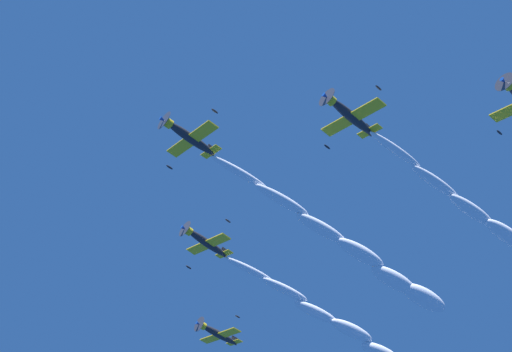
# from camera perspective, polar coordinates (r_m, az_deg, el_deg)

# --- Properties ---
(airplane_lead) EXTENTS (7.15, 7.69, 2.96)m
(airplane_lead) POSITION_cam_1_polar(r_m,az_deg,el_deg) (70.04, -5.73, 3.32)
(airplane_lead) COLOR #232328
(airplane_left_wingman) EXTENTS (7.15, 7.65, 3.16)m
(airplane_left_wingman) POSITION_cam_1_polar(r_m,az_deg,el_deg) (68.27, 7.87, 5.15)
(airplane_left_wingman) COLOR #232328
(airplane_right_wingman) EXTENTS (7.14, 7.61, 3.33)m
(airplane_right_wingman) POSITION_cam_1_polar(r_m,az_deg,el_deg) (82.16, -4.32, -5.57)
(airplane_right_wingman) COLOR #232328
(airplane_outer_right) EXTENTS (7.15, 7.73, 2.85)m
(airplane_outer_right) POSITION_cam_1_polar(r_m,az_deg,el_deg) (93.98, -3.28, -13.16)
(airplane_outer_right) COLOR #232328
(smoke_trail_lead) EXTENTS (36.64, 11.77, 3.72)m
(smoke_trail_lead) POSITION_cam_1_polar(r_m,az_deg,el_deg) (82.10, 10.00, -7.39)
(smoke_trail_lead) COLOR white
(smoke_trail_right_wingman) EXTENTS (36.94, 12.10, 3.80)m
(smoke_trail_right_wingman) POSITION_cam_1_polar(r_m,az_deg,el_deg) (96.10, 9.20, -13.65)
(smoke_trail_right_wingman) COLOR white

